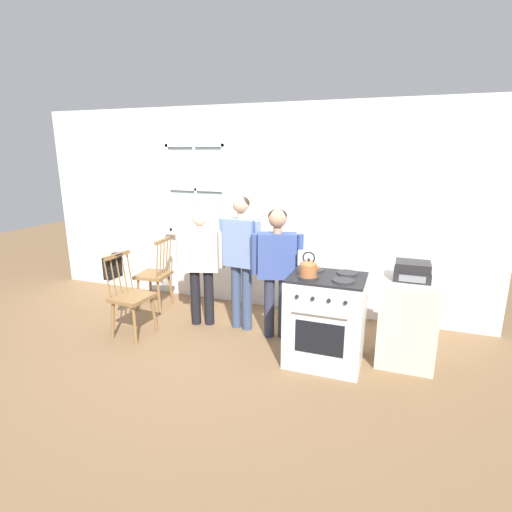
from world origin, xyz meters
The scene contains 13 objects.
ground_plane centered at (0.00, 0.00, 0.00)m, with size 16.00×16.00×0.00m, color brown.
wall_back centered at (0.03, 1.40, 1.34)m, with size 6.40×0.16×2.70m.
chair_by_window centered at (-0.90, -0.03, 0.46)m, with size 0.43×0.45×0.98m.
chair_near_wall centered at (-1.13, 0.80, 0.46)m, with size 0.44×0.45×0.98m.
person_elderly_left centered at (-0.26, 0.52, 0.86)m, with size 0.59×0.33×1.44m.
person_teen_center centered at (0.25, 0.58, 0.97)m, with size 0.55×0.26×1.62m.
person_adult_right centered at (0.71, 0.50, 0.92)m, with size 0.59×0.33×1.50m.
stove centered at (1.35, 0.13, 0.47)m, with size 0.75×0.68×1.08m.
kettle centered at (1.18, 0.00, 1.02)m, with size 0.21×0.17×0.25m.
potted_plant centered at (-0.67, 1.31, 1.04)m, with size 0.16×0.16×0.26m.
handbag centered at (-1.13, -0.01, 0.81)m, with size 0.20×0.23×0.31m.
side_counter centered at (2.13, 0.38, 0.45)m, with size 0.55×0.50×0.90m.
stereo centered at (2.13, 0.36, 0.99)m, with size 0.34×0.29×0.18m.
Camera 1 is at (1.97, -3.63, 2.11)m, focal length 28.00 mm.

